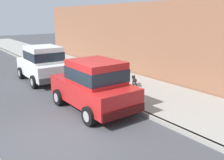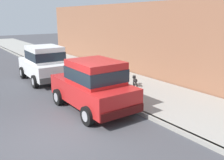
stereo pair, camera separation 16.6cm
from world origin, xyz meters
TOP-DOWN VIEW (x-y plane):
  - ground_plane at (0.00, 0.00)m, footprint 80.00×80.00m
  - curb at (3.20, 0.00)m, footprint 0.16×64.00m
  - sidewalk at (5.00, 0.00)m, footprint 3.60×64.00m
  - car_red_hatchback at (2.09, 1.25)m, footprint 1.96×3.80m
  - car_white_hatchback at (2.12, 6.33)m, footprint 2.04×3.85m
  - dog_black at (5.11, 2.42)m, footprint 0.44×0.68m
  - building_facade at (7.10, 5.50)m, footprint 0.50×20.00m

SIDE VIEW (x-z plane):
  - ground_plane at x=0.00m, z-range 0.00..0.00m
  - curb at x=3.20m, z-range 0.00..0.14m
  - sidewalk at x=5.00m, z-range 0.00..0.14m
  - dog_black at x=5.11m, z-range 0.18..0.67m
  - car_red_hatchback at x=2.09m, z-range 0.04..1.92m
  - car_white_hatchback at x=2.12m, z-range 0.04..1.92m
  - building_facade at x=7.10m, z-range 0.00..4.11m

